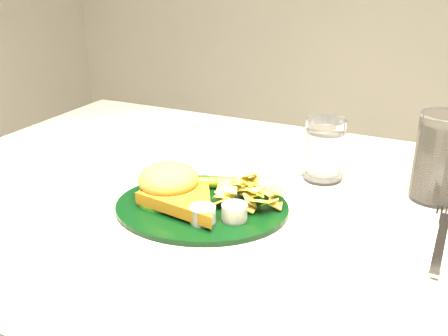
# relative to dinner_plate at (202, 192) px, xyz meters

# --- Properties ---
(dinner_plate) EXTENTS (0.32, 0.29, 0.06)m
(dinner_plate) POSITION_rel_dinner_plate_xyz_m (0.00, 0.00, 0.00)
(dinner_plate) COLOR black
(dinner_plate) RESTS_ON table
(water_glass) EXTENTS (0.09, 0.09, 0.11)m
(water_glass) POSITION_rel_dinner_plate_xyz_m (0.14, 0.19, 0.02)
(water_glass) COLOR white
(water_glass) RESTS_ON table
(cola_glass) EXTENTS (0.09, 0.09, 0.14)m
(cola_glass) POSITION_rel_dinner_plate_xyz_m (0.32, 0.19, 0.04)
(cola_glass) COLOR black
(cola_glass) RESTS_ON table
(fork_napkin) EXTENTS (0.14, 0.18, 0.01)m
(fork_napkin) POSITION_rel_dinner_plate_xyz_m (0.34, 0.03, -0.02)
(fork_napkin) COLOR white
(fork_napkin) RESTS_ON table
(wrapped_straw) EXTENTS (0.20, 0.19, 0.01)m
(wrapped_straw) POSITION_rel_dinner_plate_xyz_m (0.08, 0.18, -0.03)
(wrapped_straw) COLOR white
(wrapped_straw) RESTS_ON table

